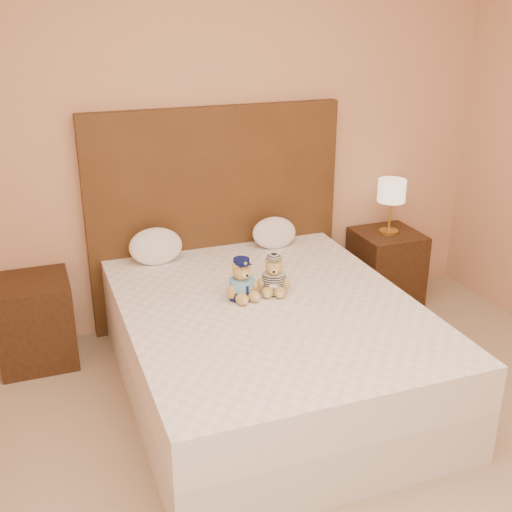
% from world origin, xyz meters
% --- Properties ---
extents(room_walls, '(4.04, 4.52, 2.72)m').
position_xyz_m(room_walls, '(0.00, 0.46, 1.81)').
color(room_walls, tan).
rests_on(room_walls, ground).
extents(bed, '(1.60, 2.00, 0.55)m').
position_xyz_m(bed, '(0.00, 1.20, 0.28)').
color(bed, white).
rests_on(bed, ground).
extents(headboard, '(1.75, 0.08, 1.50)m').
position_xyz_m(headboard, '(0.00, 2.21, 0.75)').
color(headboard, '#4F3117').
rests_on(headboard, ground).
extents(nightstand_left, '(0.45, 0.45, 0.55)m').
position_xyz_m(nightstand_left, '(-1.25, 2.00, 0.28)').
color(nightstand_left, '#392312').
rests_on(nightstand_left, ground).
extents(nightstand_right, '(0.45, 0.45, 0.55)m').
position_xyz_m(nightstand_right, '(1.25, 2.00, 0.28)').
color(nightstand_right, '#392312').
rests_on(nightstand_right, ground).
extents(lamp, '(0.20, 0.20, 0.40)m').
position_xyz_m(lamp, '(1.25, 2.00, 0.85)').
color(lamp, gold).
rests_on(lamp, nightstand_right).
extents(teddy_police, '(0.25, 0.24, 0.24)m').
position_xyz_m(teddy_police, '(-0.12, 1.33, 0.67)').
color(teddy_police, '#B78F47').
rests_on(teddy_police, bed).
extents(teddy_prisoner, '(0.26, 0.25, 0.22)m').
position_xyz_m(teddy_prisoner, '(0.08, 1.33, 0.66)').
color(teddy_prisoner, '#B78F47').
rests_on(teddy_prisoner, bed).
extents(pillow_left, '(0.35, 0.22, 0.24)m').
position_xyz_m(pillow_left, '(-0.46, 2.03, 0.67)').
color(pillow_left, white).
rests_on(pillow_left, bed).
extents(pillow_right, '(0.31, 0.20, 0.22)m').
position_xyz_m(pillow_right, '(0.36, 2.03, 0.66)').
color(pillow_right, white).
rests_on(pillow_right, bed).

